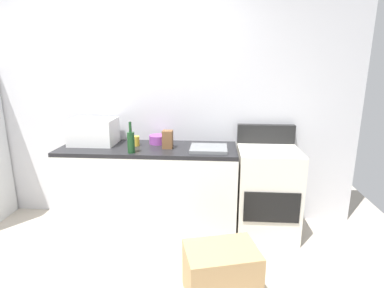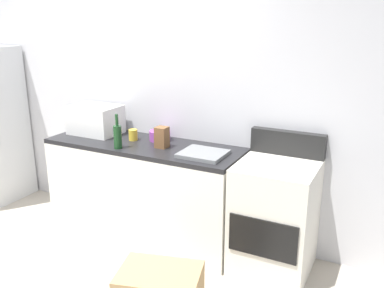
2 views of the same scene
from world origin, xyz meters
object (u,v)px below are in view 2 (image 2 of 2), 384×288
(knife_block, at_px, (162,137))
(microwave, at_px, (96,120))
(coffee_mug, at_px, (133,135))
(mixing_bowl, at_px, (160,135))
(stove_oven, at_px, (275,216))
(wine_bottle, at_px, (118,136))

(knife_block, bearing_deg, microwave, 172.62)
(coffee_mug, height_order, knife_block, knife_block)
(mixing_bowl, bearing_deg, coffee_mug, -153.48)
(coffee_mug, bearing_deg, microwave, 175.42)
(stove_oven, height_order, wine_bottle, wine_bottle)
(coffee_mug, height_order, mixing_bowl, coffee_mug)
(stove_oven, xyz_separation_m, wine_bottle, (-1.33, -0.22, 0.54))
(mixing_bowl, bearing_deg, stove_oven, -7.28)
(knife_block, bearing_deg, stove_oven, 1.68)
(microwave, xyz_separation_m, mixing_bowl, (0.67, 0.07, -0.09))
(stove_oven, bearing_deg, coffee_mug, 178.42)
(stove_oven, bearing_deg, mixing_bowl, 172.72)
(wine_bottle, relative_size, coffee_mug, 3.00)
(wine_bottle, distance_m, knife_block, 0.38)
(stove_oven, xyz_separation_m, microwave, (-1.82, 0.07, 0.57))
(stove_oven, height_order, knife_block, stove_oven)
(wine_bottle, relative_size, knife_block, 1.67)
(microwave, distance_m, wine_bottle, 0.57)
(microwave, xyz_separation_m, coffee_mug, (0.46, -0.04, -0.09))
(wine_bottle, relative_size, mixing_bowl, 1.58)
(wine_bottle, xyz_separation_m, coffee_mug, (-0.03, 0.26, -0.06))
(microwave, relative_size, wine_bottle, 1.53)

